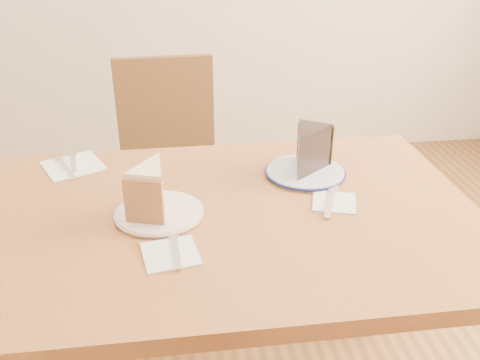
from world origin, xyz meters
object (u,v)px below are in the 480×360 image
(plate_cream, at_px, (159,213))
(chocolate_cake, at_px, (306,153))
(chair_far, at_px, (170,169))
(plate_navy, at_px, (305,172))
(carrot_cake, at_px, (153,189))
(table, at_px, (227,247))

(plate_cream, relative_size, chocolate_cake, 1.49)
(chair_far, distance_m, plate_navy, 0.75)
(plate_cream, height_order, carrot_cake, carrot_cake)
(chair_far, height_order, carrot_cake, chair_far)
(plate_cream, distance_m, chocolate_cake, 0.42)
(table, distance_m, carrot_cake, 0.24)
(chair_far, distance_m, chocolate_cake, 0.78)
(table, height_order, plate_navy, plate_navy)
(plate_navy, distance_m, carrot_cake, 0.43)
(chair_far, relative_size, chocolate_cake, 6.68)
(table, relative_size, chocolate_cake, 8.95)
(table, xyz_separation_m, plate_cream, (-0.16, 0.01, 0.10))
(plate_navy, bearing_deg, carrot_cake, -159.33)
(plate_navy, bearing_deg, chocolate_cake, -104.42)
(plate_navy, height_order, carrot_cake, carrot_cake)
(table, distance_m, plate_navy, 0.31)
(plate_navy, distance_m, chocolate_cake, 0.06)
(table, bearing_deg, plate_cream, 177.53)
(chair_far, relative_size, carrot_cake, 7.40)
(table, height_order, plate_cream, plate_cream)
(plate_cream, xyz_separation_m, chocolate_cake, (0.39, 0.16, 0.06))
(chair_far, bearing_deg, plate_navy, 119.46)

